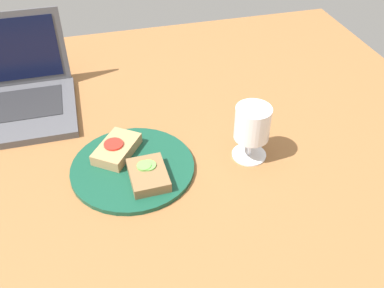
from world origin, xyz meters
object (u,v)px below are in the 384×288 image
object	(u,v)px
plate	(133,167)
laptop	(0,97)
wine_glass	(252,126)
sandwich_with_cucumber	(148,175)
sandwich_with_tomato	(117,149)

from	to	relation	value
plate	laptop	bearing A→B (deg)	132.93
plate	wine_glass	distance (cm)	26.10
plate	sandwich_with_cucumber	distance (cm)	5.58
laptop	sandwich_with_cucumber	bearing A→B (deg)	-48.78
plate	wine_glass	xyz separation A→B (cm)	(24.92, -2.02, 7.47)
sandwich_with_cucumber	laptop	world-z (taller)	laptop
sandwich_with_tomato	laptop	bearing A→B (deg)	135.18
sandwich_with_cucumber	laptop	bearing A→B (deg)	131.22
laptop	sandwich_with_tomato	bearing A→B (deg)	-44.82
sandwich_with_tomato	plate	bearing A→B (deg)	-61.92
wine_glass	laptop	world-z (taller)	laptop
plate	sandwich_with_tomato	world-z (taller)	sandwich_with_tomato
sandwich_with_tomato	laptop	xyz separation A→B (cm)	(-24.99, 24.83, 1.43)
sandwich_with_cucumber	wine_glass	bearing A→B (deg)	6.80
wine_glass	laptop	bearing A→B (deg)	148.93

